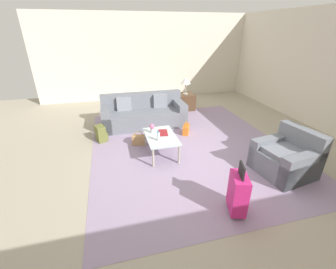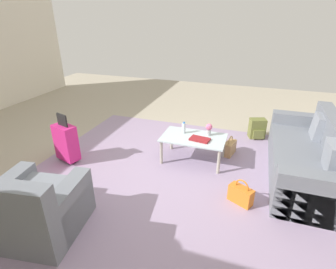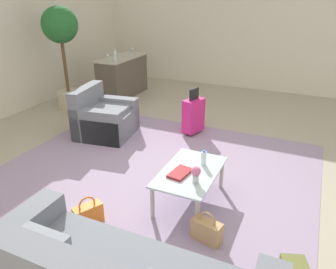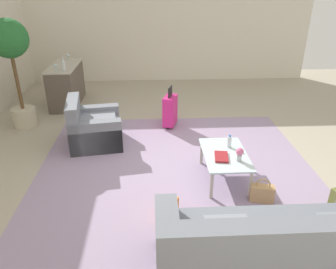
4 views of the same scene
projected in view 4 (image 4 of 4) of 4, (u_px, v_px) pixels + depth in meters
ground_plane at (188, 166)px, 5.36m from camera, size 12.00×12.00×0.00m
wall_right at (170, 26)px, 9.24m from camera, size 0.12×8.00×3.10m
area_rug at (179, 187)px, 4.81m from camera, size 5.20×4.40×0.01m
couch at (271, 252)px, 3.28m from camera, size 0.93×2.31×0.89m
armchair at (92, 129)px, 5.95m from camera, size 1.07×1.03×0.87m
coffee_table at (225, 157)px, 4.86m from camera, size 1.05×0.64×0.44m
water_bottle at (229, 142)px, 4.98m from camera, size 0.06×0.06×0.20m
coffee_table_book at (221, 157)px, 4.71m from camera, size 0.34×0.23×0.03m
flower_vase at (240, 153)px, 4.59m from camera, size 0.11×0.11×0.21m
bar_console at (66, 84)px, 7.82m from camera, size 1.49×0.61×0.94m
wine_glass_leftmost at (56, 66)px, 7.11m from camera, size 0.08×0.08×0.15m
wine_glass_left_of_centre at (68, 56)px, 8.03m from camera, size 0.08×0.08×0.15m
wine_bottle_clear at (63, 65)px, 7.17m from camera, size 0.07×0.07×0.30m
suitcase_magenta at (170, 110)px, 6.63m from camera, size 0.45×0.33×0.85m
handbag_orange at (169, 210)px, 4.15m from camera, size 0.35×0.27×0.36m
handbag_tan at (262, 193)px, 4.47m from camera, size 0.21×0.34×0.36m
potted_ficus at (11, 54)px, 6.19m from camera, size 0.73×0.73×2.14m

